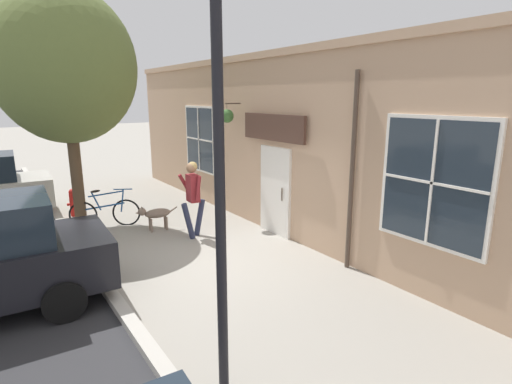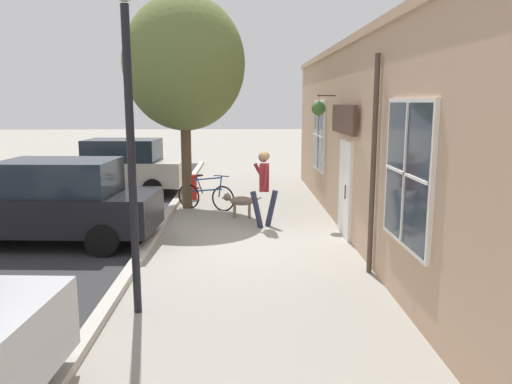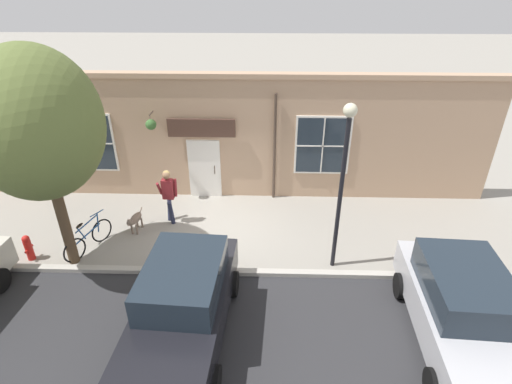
{
  "view_description": "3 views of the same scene",
  "coord_description": "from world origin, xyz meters",
  "px_view_note": "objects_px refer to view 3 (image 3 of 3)",
  "views": [
    {
      "loc": [
        3.44,
        6.69,
        3.22
      ],
      "look_at": [
        -1.39,
        -0.3,
        1.2
      ],
      "focal_mm": 28.0,
      "sensor_mm": 36.0,
      "label": 1
    },
    {
      "loc": [
        0.08,
        9.97,
        2.9
      ],
      "look_at": [
        -0.21,
        0.01,
        1.11
      ],
      "focal_mm": 35.0,
      "sensor_mm": 36.0,
      "label": 2
    },
    {
      "loc": [
        10.13,
        1.51,
        6.97
      ],
      "look_at": [
        -0.07,
        1.2,
        1.33
      ],
      "focal_mm": 28.0,
      "sensor_mm": 36.0,
      "label": 3
    }
  ],
  "objects_px": {
    "fire_hydrant": "(28,247)",
    "dog_on_leash": "(135,220)",
    "leaning_bicycle": "(89,239)",
    "pedestrian_walking": "(168,191)",
    "parked_car_far_end": "(462,310)",
    "parked_car_mid_block": "(184,302)",
    "street_tree_by_curb": "(33,129)",
    "street_lamp": "(344,166)"
  },
  "relations": [
    {
      "from": "dog_on_leash",
      "to": "parked_car_mid_block",
      "type": "height_order",
      "value": "parked_car_mid_block"
    },
    {
      "from": "street_lamp",
      "to": "fire_hydrant",
      "type": "relative_size",
      "value": 5.8
    },
    {
      "from": "dog_on_leash",
      "to": "street_lamp",
      "type": "distance_m",
      "value": 6.45
    },
    {
      "from": "street_tree_by_curb",
      "to": "leaning_bicycle",
      "type": "bearing_deg",
      "value": 149.67
    },
    {
      "from": "parked_car_far_end",
      "to": "street_tree_by_curb",
      "type": "bearing_deg",
      "value": -104.06
    },
    {
      "from": "street_lamp",
      "to": "pedestrian_walking",
      "type": "bearing_deg",
      "value": -112.42
    },
    {
      "from": "street_tree_by_curb",
      "to": "parked_car_far_end",
      "type": "relative_size",
      "value": 1.3
    },
    {
      "from": "pedestrian_walking",
      "to": "parked_car_mid_block",
      "type": "xyz_separation_m",
      "value": [
        4.4,
        1.29,
        -0.22
      ]
    },
    {
      "from": "street_tree_by_curb",
      "to": "street_lamp",
      "type": "xyz_separation_m",
      "value": [
        -0.09,
        7.15,
        -0.88
      ]
    },
    {
      "from": "pedestrian_walking",
      "to": "parked_car_far_end",
      "type": "relative_size",
      "value": 0.41
    },
    {
      "from": "parked_car_mid_block",
      "to": "fire_hydrant",
      "type": "relative_size",
      "value": 5.7
    },
    {
      "from": "dog_on_leash",
      "to": "parked_car_mid_block",
      "type": "bearing_deg",
      "value": 30.45
    },
    {
      "from": "street_tree_by_curb",
      "to": "leaning_bicycle",
      "type": "xyz_separation_m",
      "value": [
        -0.57,
        0.33,
        -3.45
      ]
    },
    {
      "from": "leaning_bicycle",
      "to": "parked_car_far_end",
      "type": "relative_size",
      "value": 0.36
    },
    {
      "from": "parked_car_far_end",
      "to": "fire_hydrant",
      "type": "distance_m",
      "value": 10.83
    },
    {
      "from": "street_tree_by_curb",
      "to": "parked_car_far_end",
      "type": "xyz_separation_m",
      "value": [
        2.36,
        9.41,
        -2.95
      ]
    },
    {
      "from": "fire_hydrant",
      "to": "dog_on_leash",
      "type": "bearing_deg",
      "value": 119.07
    },
    {
      "from": "dog_on_leash",
      "to": "leaning_bicycle",
      "type": "height_order",
      "value": "leaning_bicycle"
    },
    {
      "from": "parked_car_mid_block",
      "to": "leaning_bicycle",
      "type": "bearing_deg",
      "value": -131.24
    },
    {
      "from": "leaning_bicycle",
      "to": "fire_hydrant",
      "type": "bearing_deg",
      "value": -72.22
    },
    {
      "from": "parked_car_mid_block",
      "to": "parked_car_far_end",
      "type": "height_order",
      "value": "same"
    },
    {
      "from": "parked_car_mid_block",
      "to": "parked_car_far_end",
      "type": "relative_size",
      "value": 1.0
    },
    {
      "from": "street_tree_by_curb",
      "to": "pedestrian_walking",
      "type": "bearing_deg",
      "value": 131.71
    },
    {
      "from": "pedestrian_walking",
      "to": "dog_on_leash",
      "type": "bearing_deg",
      "value": -58.54
    },
    {
      "from": "street_lamp",
      "to": "fire_hydrant",
      "type": "height_order",
      "value": "street_lamp"
    },
    {
      "from": "pedestrian_walking",
      "to": "fire_hydrant",
      "type": "relative_size",
      "value": 2.34
    },
    {
      "from": "street_lamp",
      "to": "leaning_bicycle",
      "type": "bearing_deg",
      "value": -93.99
    },
    {
      "from": "leaning_bicycle",
      "to": "parked_car_far_end",
      "type": "bearing_deg",
      "value": 72.14
    },
    {
      "from": "pedestrian_walking",
      "to": "dog_on_leash",
      "type": "relative_size",
      "value": 1.74
    },
    {
      "from": "pedestrian_walking",
      "to": "leaning_bicycle",
      "type": "distance_m",
      "value": 2.61
    },
    {
      "from": "pedestrian_walking",
      "to": "fire_hydrant",
      "type": "xyz_separation_m",
      "value": [
        1.98,
        -3.47,
        -0.7
      ]
    },
    {
      "from": "street_lamp",
      "to": "street_tree_by_curb",
      "type": "bearing_deg",
      "value": -89.26
    },
    {
      "from": "pedestrian_walking",
      "to": "street_lamp",
      "type": "xyz_separation_m",
      "value": [
        1.99,
        4.82,
        1.86
      ]
    },
    {
      "from": "street_tree_by_curb",
      "to": "street_lamp",
      "type": "height_order",
      "value": "street_tree_by_curb"
    },
    {
      "from": "dog_on_leash",
      "to": "fire_hydrant",
      "type": "relative_size",
      "value": 1.34
    },
    {
      "from": "parked_car_mid_block",
      "to": "street_lamp",
      "type": "xyz_separation_m",
      "value": [
        -2.41,
        3.52,
        2.07
      ]
    },
    {
      "from": "pedestrian_walking",
      "to": "parked_car_far_end",
      "type": "bearing_deg",
      "value": 57.91
    },
    {
      "from": "leaning_bicycle",
      "to": "dog_on_leash",
      "type": "bearing_deg",
      "value": 131.53
    },
    {
      "from": "pedestrian_walking",
      "to": "leaning_bicycle",
      "type": "xyz_separation_m",
      "value": [
        1.51,
        -2.0,
        -0.72
      ]
    },
    {
      "from": "pedestrian_walking",
      "to": "street_lamp",
      "type": "bearing_deg",
      "value": 67.58
    },
    {
      "from": "dog_on_leash",
      "to": "fire_hydrant",
      "type": "height_order",
      "value": "fire_hydrant"
    },
    {
      "from": "dog_on_leash",
      "to": "leaning_bicycle",
      "type": "bearing_deg",
      "value": -48.47
    }
  ]
}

